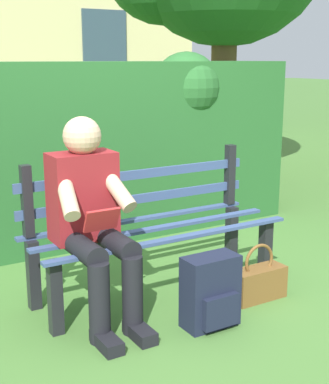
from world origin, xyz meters
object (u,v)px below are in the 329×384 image
(park_bench, at_px, (151,227))
(handbag, at_px, (258,282))
(person_seated, at_px, (92,215))
(backpack, at_px, (211,292))

(park_bench, height_order, handbag, park_bench)
(person_seated, distance_m, backpack, 0.81)
(park_bench, bearing_deg, person_seated, 20.02)
(person_seated, xyz_separation_m, handbag, (-0.99, 0.32, -0.51))
(person_seated, height_order, handbag, person_seated)
(backpack, bearing_deg, handbag, -163.75)
(handbag, bearing_deg, park_bench, -44.22)
(person_seated, bearing_deg, park_bench, -159.98)
(park_bench, distance_m, person_seated, 0.55)
(park_bench, xyz_separation_m, handbag, (-0.51, 0.49, -0.31))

